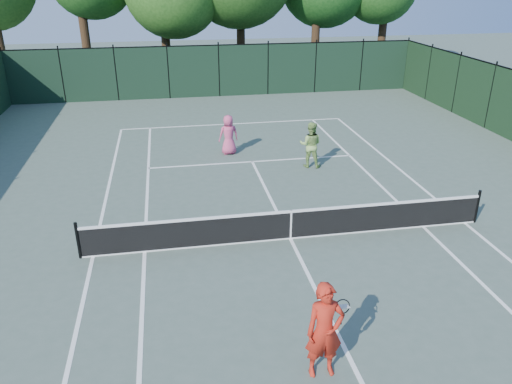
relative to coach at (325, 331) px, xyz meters
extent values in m
plane|color=#48584C|center=(0.66, 5.17, -1.00)|extent=(90.00, 90.00, 0.00)
cube|color=white|center=(-4.83, 5.17, -0.99)|extent=(0.10, 23.77, 0.01)
cube|color=white|center=(6.14, 5.17, -0.99)|extent=(0.10, 23.77, 0.01)
cube|color=white|center=(-3.46, 5.17, -0.99)|extent=(0.10, 23.77, 0.01)
cube|color=white|center=(4.77, 5.17, -0.99)|extent=(0.10, 23.77, 0.01)
cube|color=white|center=(0.66, 17.06, -0.99)|extent=(10.97, 0.10, 0.01)
cube|color=white|center=(0.66, 11.57, -0.99)|extent=(8.23, 0.10, 0.01)
cube|color=white|center=(0.66, 5.17, -0.99)|extent=(0.10, 12.80, 0.01)
cube|color=black|center=(0.66, 5.17, -0.54)|extent=(11.60, 0.03, 0.85)
cube|color=white|center=(0.66, 5.17, -0.12)|extent=(11.60, 0.05, 0.07)
cube|color=white|center=(0.66, 5.17, -0.98)|extent=(11.60, 0.05, 0.04)
cube|color=white|center=(0.66, 5.17, -0.54)|extent=(0.05, 0.04, 0.91)
cylinder|color=black|center=(-5.14, 5.17, -0.47)|extent=(0.09, 0.09, 1.06)
cylinder|color=black|center=(6.46, 5.17, -0.47)|extent=(0.09, 0.09, 1.06)
cube|color=black|center=(0.66, 23.17, 0.50)|extent=(24.00, 0.05, 3.00)
cylinder|color=black|center=(-12.34, 26.67, 1.25)|extent=(0.56, 0.56, 4.50)
cylinder|color=black|center=(-7.34, 27.17, 1.40)|extent=(0.56, 0.56, 4.80)
cylinder|color=black|center=(-2.34, 26.97, 1.15)|extent=(0.56, 0.56, 4.30)
cylinder|color=black|center=(2.66, 27.47, 1.50)|extent=(0.56, 0.56, 5.00)
cylinder|color=black|center=(7.66, 26.77, 1.30)|extent=(0.56, 0.56, 4.60)
cylinder|color=black|center=(12.66, 27.27, 1.20)|extent=(0.56, 0.56, 4.40)
imported|color=red|center=(0.00, 0.00, 0.00)|extent=(0.73, 0.48, 1.99)
cylinder|color=black|center=(0.45, 0.35, -0.05)|extent=(0.03, 0.03, 0.30)
torus|color=black|center=(0.45, 0.35, 0.22)|extent=(0.30, 0.10, 0.30)
imported|color=#CC4875|center=(-0.14, 12.69, -0.17)|extent=(0.86, 0.61, 1.66)
imported|color=#88B058|center=(2.79, 10.66, -0.10)|extent=(1.05, 0.94, 1.79)
sphere|color=#C3D62B|center=(0.08, 0.46, -0.96)|extent=(0.07, 0.07, 0.07)
camera|label=1|loc=(-2.56, -7.00, 6.09)|focal=35.00mm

